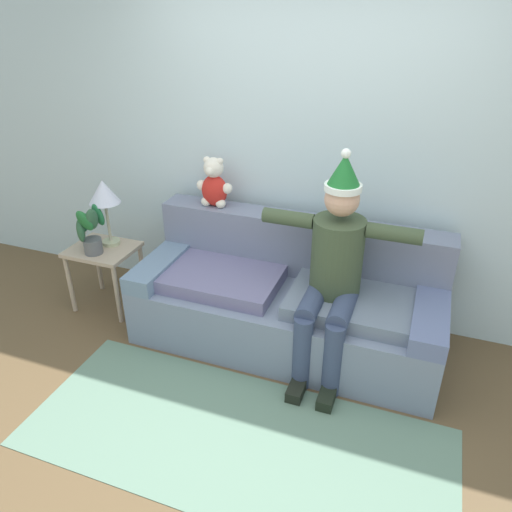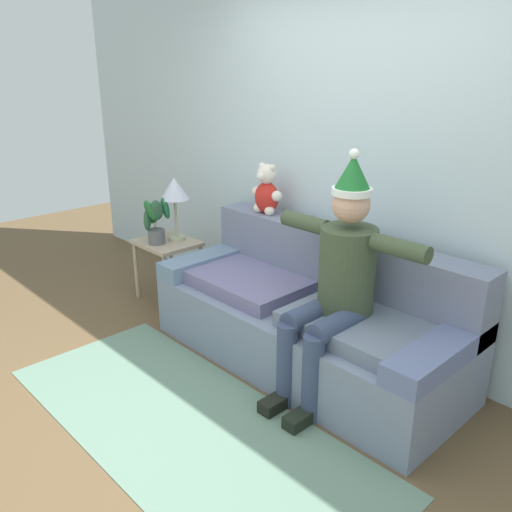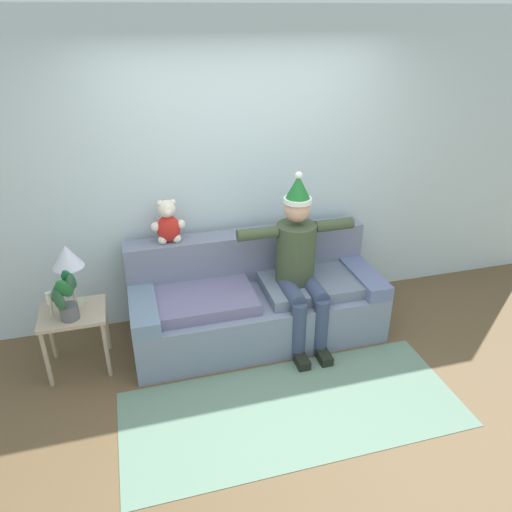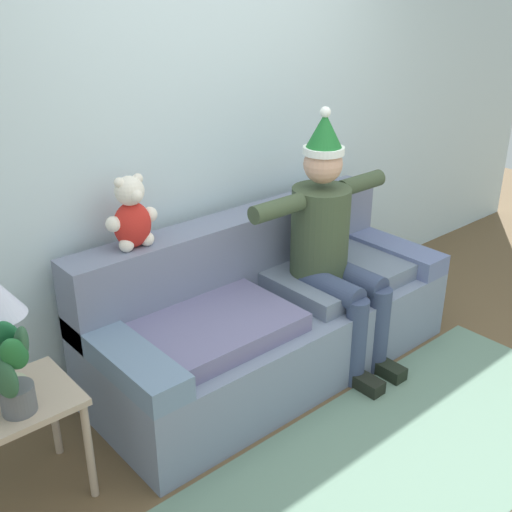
{
  "view_description": "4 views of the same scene",
  "coord_description": "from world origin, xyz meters",
  "views": [
    {
      "loc": [
        0.83,
        -1.88,
        2.31
      ],
      "look_at": [
        -0.22,
        0.95,
        0.69
      ],
      "focal_mm": 34.46,
      "sensor_mm": 36.0,
      "label": 1
    },
    {
      "loc": [
        2.12,
        -1.49,
        1.96
      ],
      "look_at": [
        -0.33,
        0.85,
        0.73
      ],
      "focal_mm": 37.66,
      "sensor_mm": 36.0,
      "label": 2
    },
    {
      "loc": [
        -0.99,
        -2.55,
        2.65
      ],
      "look_at": [
        -0.04,
        0.85,
        0.87
      ],
      "focal_mm": 34.24,
      "sensor_mm": 36.0,
      "label": 3
    },
    {
      "loc": [
        -2.15,
        -1.34,
        2.15
      ],
      "look_at": [
        -0.2,
        0.9,
        0.81
      ],
      "focal_mm": 43.9,
      "sensor_mm": 36.0,
      "label": 4
    }
  ],
  "objects": [
    {
      "name": "candle_tall",
      "position": [
        -1.66,
        0.92,
        0.67
      ],
      "size": [
        0.04,
        0.04,
        0.21
      ],
      "color": "beige",
      "rests_on": "side_table"
    },
    {
      "name": "back_wall",
      "position": [
        0.0,
        1.55,
        1.35
      ],
      "size": [
        7.0,
        0.1,
        2.7
      ],
      "primitive_type": "cube",
      "color": "silver",
      "rests_on": "ground_plane"
    },
    {
      "name": "table_lamp",
      "position": [
        -1.49,
        1.02,
        0.95
      ],
      "size": [
        0.24,
        0.24,
        0.54
      ],
      "color": "#AEB48D",
      "rests_on": "side_table"
    },
    {
      "name": "area_rug",
      "position": [
        0.0,
        -0.01,
        0.0
      ],
      "size": [
        2.51,
        1.04,
        0.01
      ],
      "primitive_type": "cube",
      "color": "slate",
      "rests_on": "ground_plane"
    },
    {
      "name": "couch",
      "position": [
        0.0,
        1.04,
        0.33
      ],
      "size": [
        2.17,
        0.88,
        0.87
      ],
      "color": "slate",
      "rests_on": "ground_plane"
    },
    {
      "name": "teddy_bear",
      "position": [
        -0.69,
        1.3,
        1.05
      ],
      "size": [
        0.29,
        0.17,
        0.38
      ],
      "color": "red",
      "rests_on": "couch"
    },
    {
      "name": "person_seated",
      "position": [
        0.34,
        0.87,
        0.76
      ],
      "size": [
        1.02,
        0.77,
        1.51
      ],
      "color": "#3C4B32",
      "rests_on": "ground_plane"
    },
    {
      "name": "side_table",
      "position": [
        -1.52,
        0.94,
        0.44
      ],
      "size": [
        0.51,
        0.43,
        0.53
      ],
      "color": "tan",
      "rests_on": "ground_plane"
    },
    {
      "name": "ground_plane",
      "position": [
        0.0,
        0.0,
        0.0
      ],
      "size": [
        10.0,
        10.0,
        0.0
      ],
      "primitive_type": "plane",
      "color": "brown"
    },
    {
      "name": "potted_plant",
      "position": [
        -1.53,
        0.84,
        0.74
      ],
      "size": [
        0.24,
        0.25,
        0.4
      ],
      "color": "#56595E",
      "rests_on": "side_table"
    }
  ]
}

